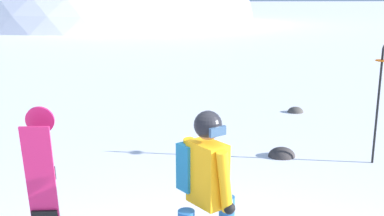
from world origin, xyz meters
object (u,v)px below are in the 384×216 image
Objects in this scene: snowboarder_main at (205,195)px; piste_marker_near at (379,97)px; rock_dark at (282,156)px; rock_mid at (295,112)px; spare_snowboard at (43,188)px.

piste_marker_near reaches higher than snowboarder_main.
snowboarder_main is at bearing -114.82° from rock_dark.
rock_dark is at bearing 164.84° from piste_marker_near.
rock_mid is (-0.35, 3.35, -1.11)m from piste_marker_near.
rock_dark is at bearing 65.18° from snowboarder_main.
rock_mid is at bearing 95.91° from piste_marker_near.
piste_marker_near reaches higher than spare_snowboard.
snowboarder_main reaches higher than rock_mid.
rock_mid is (1.06, 2.97, 0.00)m from rock_dark.
spare_snowboard is 4.46× the size of rock_mid.
piste_marker_near is 3.55m from rock_mid.
snowboarder_main is at bearing -134.21° from piste_marker_near.
spare_snowboard is at bearing -125.24° from rock_mid.
spare_snowboard is 5.32m from piste_marker_near.
rock_dark is 3.15m from rock_mid.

